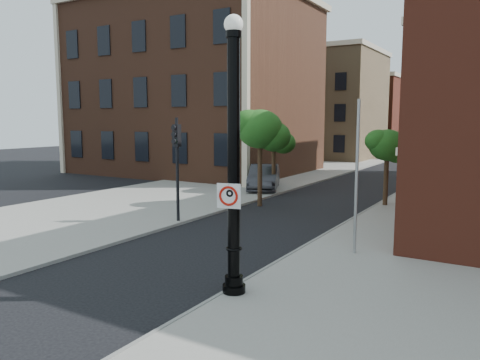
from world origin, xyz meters
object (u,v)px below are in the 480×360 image
Objects in this scene: no_parking_sign at (229,196)px; traffic_signal_left at (177,153)px; parked_car at (264,177)px; traffic_signal_right at (407,157)px; lamppost at (234,172)px.

no_parking_sign is 0.14× the size of traffic_signal_left.
no_parking_sign is 18.57m from parked_car.
traffic_signal_left is at bearing -175.52° from traffic_signal_right.
traffic_signal_right is at bearing 72.44° from lamppost.
traffic_signal_right is (2.52, 7.96, -0.10)m from lamppost.
parked_car is 13.73m from traffic_signal_right.
traffic_signal_left is (-6.55, 6.15, 0.45)m from no_parking_sign.
traffic_signal_left is 9.32m from traffic_signal_right.
traffic_signal_right is (9.11, 1.98, 0.04)m from traffic_signal_left.
traffic_signal_left is at bearing -105.99° from parked_car.
traffic_signal_right is (2.55, 8.13, 0.49)m from no_parking_sign.
lamppost reaches higher than no_parking_sign.
lamppost is at bearing 66.05° from no_parking_sign.
lamppost is 8.35m from traffic_signal_right.
traffic_signal_right is (10.49, -8.56, 2.31)m from parked_car.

